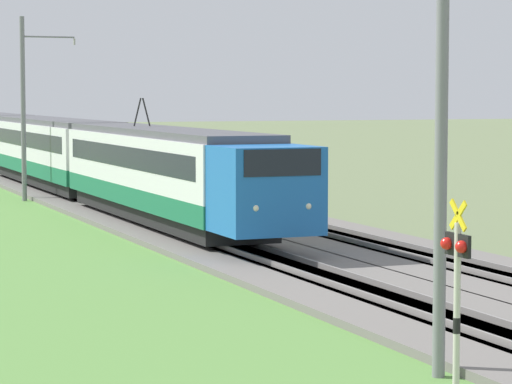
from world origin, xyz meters
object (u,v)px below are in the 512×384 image
crossing_signal_aux (456,282)px  catenary_mast_near (444,126)px  passenger_train (13,141)px  catenary_mast_mid (24,107)px

crossing_signal_aux → catenary_mast_near: 2.94m
passenger_train → catenary_mast_near: catenary_mast_near is taller
passenger_train → catenary_mast_near: 53.97m
passenger_train → crossing_signal_aux: bearing=-3.2°
passenger_train → catenary_mast_near: bearing=-2.6°
passenger_train → catenary_mast_mid: bearing=-8.4°
crossing_signal_aux → catenary_mast_mid: bearing=-91.0°
catenary_mast_near → catenary_mast_mid: 37.21m
crossing_signal_aux → catenary_mast_mid: catenary_mast_mid is taller
catenary_mast_near → catenary_mast_mid: (37.21, -0.00, -0.05)m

